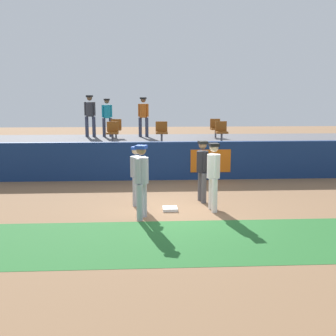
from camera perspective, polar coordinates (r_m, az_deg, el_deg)
name	(u,v)px	position (r m, az deg, el deg)	size (l,w,h in m)	color
ground_plane	(175,209)	(11.29, 1.00, -5.81)	(60.00, 60.00, 0.00)	#846042
grass_foreground_strip	(183,241)	(8.94, 2.17, -10.15)	(18.00, 2.80, 0.01)	#26662B
first_base	(170,209)	(11.19, 0.29, -5.75)	(0.40, 0.40, 0.08)	white
player_fielder_home	(213,172)	(11.00, 6.40, -0.57)	(0.38, 0.59, 1.85)	white
player_runner_visitor	(136,171)	(11.57, -4.52, -0.48)	(0.38, 0.47, 1.68)	#9EA3AD
player_coach_visitor	(142,177)	(10.22, -3.74, -1.22)	(0.45, 0.51, 1.89)	#9EA3AD
player_umpire	(202,167)	(11.91, 4.85, 0.16)	(0.40, 0.50, 1.80)	#4C4C51
field_wall	(167,161)	(15.10, -0.08, 1.03)	(18.00, 0.26, 1.42)	navy
bleacher_platform	(164,154)	(17.65, -0.56, 2.04)	(18.00, 4.80, 1.23)	#59595E
seat_front_left	(113,131)	(16.44, -7.79, 5.17)	(0.47, 0.44, 0.84)	#4C4C51
seat_back_left	(116,128)	(18.23, -7.32, 5.66)	(0.48, 0.44, 0.84)	#4C4C51
seat_front_center	(162,131)	(16.40, -0.91, 5.25)	(0.47, 0.44, 0.84)	#4C4C51
seat_front_right	(221,131)	(16.67, 7.51, 5.24)	(0.46, 0.44, 0.84)	#4C4C51
seat_back_right	(215,127)	(18.45, 6.67, 5.72)	(0.45, 0.44, 0.84)	#4C4C51
spectator_hooded	(143,114)	(18.68, -3.48, 7.57)	(0.48, 0.43, 1.79)	#33384C
spectator_capped	(90,113)	(19.03, -10.90, 7.61)	(0.52, 0.42, 1.88)	#33384C
spectator_casual	(107,115)	(18.97, -8.55, 7.41)	(0.47, 0.41, 1.73)	#33384C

